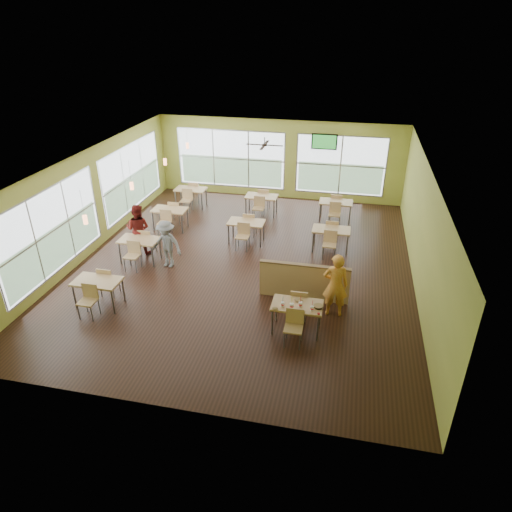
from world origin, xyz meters
name	(u,v)px	position (x,y,z in m)	size (l,w,h in m)	color
room	(244,216)	(0.00, 0.00, 1.60)	(12.00, 12.04, 3.20)	black
window_bays	(193,181)	(-2.65, 3.08, 1.48)	(9.24, 10.24, 2.38)	white
main_table	(297,308)	(2.00, -3.00, 0.63)	(1.22, 1.52, 0.87)	tan
half_wall_divider	(304,282)	(2.00, -1.55, 0.52)	(2.40, 0.14, 1.04)	tan
dining_tables	(226,220)	(-1.05, 1.71, 0.63)	(6.92, 8.72, 0.87)	tan
pendant_lights	(149,174)	(-3.20, 0.68, 2.45)	(0.11, 7.31, 0.86)	#2D2119
ceiling_fan	(265,145)	(0.00, 3.00, 2.95)	(1.25, 1.25, 0.29)	#2D2119
tv_backwall	(324,142)	(1.80, 5.90, 2.45)	(1.00, 0.07, 0.60)	black
man_plaid	(335,285)	(2.83, -2.12, 0.86)	(0.63, 0.41, 1.72)	orange
patron_maroon	(138,229)	(-3.48, 0.08, 0.81)	(0.79, 0.61, 1.62)	#5F1511
patron_grey	(167,244)	(-2.25, -0.62, 0.74)	(0.96, 0.55, 1.49)	slate
cup_blue	(283,304)	(1.68, -3.16, 0.81)	(0.09, 0.09, 0.31)	white
cup_yellow	(292,306)	(1.90, -3.20, 0.82)	(0.10, 0.10, 0.37)	white
cup_red_near	(301,304)	(2.09, -3.08, 0.82)	(0.09, 0.09, 0.34)	white
cup_red_far	(312,308)	(2.37, -3.18, 0.81)	(0.08, 0.08, 0.31)	white
food_basket	(318,306)	(2.50, -3.03, 0.78)	(0.24, 0.24, 0.05)	black
ketchup_cup	(319,314)	(2.53, -3.30, 0.76)	(0.06, 0.06, 0.03)	#AC1412
wrapper_left	(275,308)	(1.52, -3.30, 0.77)	(0.14, 0.13, 0.03)	olive
wrapper_mid	(299,300)	(2.02, -2.85, 0.78)	(0.21, 0.19, 0.05)	olive
wrapper_right	(302,312)	(2.16, -3.30, 0.77)	(0.14, 0.13, 0.04)	olive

